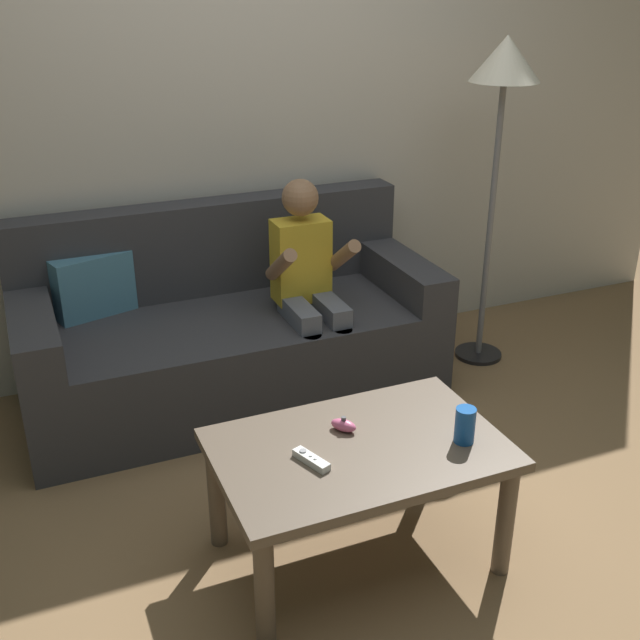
# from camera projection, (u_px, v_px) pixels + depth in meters

# --- Properties ---
(ground_plane) EXTENTS (10.36, 10.36, 0.00)m
(ground_plane) POSITION_uv_depth(u_px,v_px,m) (389.00, 525.00, 2.82)
(ground_plane) COLOR olive
(wall_back) EXTENTS (5.18, 0.05, 2.50)m
(wall_back) POSITION_uv_depth(u_px,v_px,m) (244.00, 109.00, 3.61)
(wall_back) COLOR beige
(wall_back) RESTS_ON ground
(couch) EXTENTS (1.87, 0.80, 0.86)m
(couch) POSITION_uv_depth(u_px,v_px,m) (228.00, 334.00, 3.59)
(couch) COLOR #38383D
(couch) RESTS_ON ground
(person_seated_on_couch) EXTENTS (0.35, 0.43, 1.02)m
(person_seated_on_couch) POSITION_uv_depth(u_px,v_px,m) (309.00, 282.00, 3.43)
(person_seated_on_couch) COLOR slate
(person_seated_on_couch) RESTS_ON ground
(coffee_table) EXTENTS (0.93, 0.60, 0.45)m
(coffee_table) POSITION_uv_depth(u_px,v_px,m) (358.00, 463.00, 2.51)
(coffee_table) COLOR brown
(coffee_table) RESTS_ON ground
(game_remote_white_near_edge) EXTENTS (0.08, 0.14, 0.03)m
(game_remote_white_near_edge) POSITION_uv_depth(u_px,v_px,m) (311.00, 460.00, 2.39)
(game_remote_white_near_edge) COLOR white
(game_remote_white_near_edge) RESTS_ON coffee_table
(nunchuk_pink) EXTENTS (0.09, 0.10, 0.05)m
(nunchuk_pink) POSITION_uv_depth(u_px,v_px,m) (343.00, 425.00, 2.56)
(nunchuk_pink) COLOR pink
(nunchuk_pink) RESTS_ON coffee_table
(soda_can) EXTENTS (0.07, 0.07, 0.12)m
(soda_can) POSITION_uv_depth(u_px,v_px,m) (465.00, 425.00, 2.48)
(soda_can) COLOR #1959B2
(soda_can) RESTS_ON coffee_table
(floor_lamp) EXTENTS (0.32, 0.32, 1.58)m
(floor_lamp) POSITION_uv_depth(u_px,v_px,m) (504.00, 85.00, 3.48)
(floor_lamp) COLOR black
(floor_lamp) RESTS_ON ground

